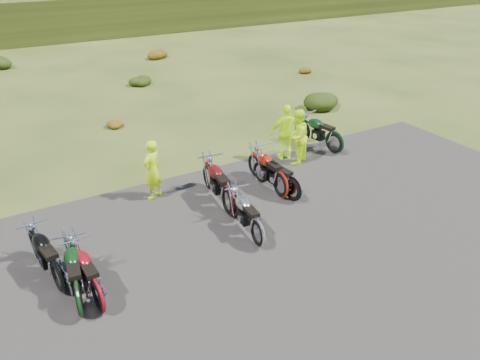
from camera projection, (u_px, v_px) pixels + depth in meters
ground at (237, 241)px, 11.51m from camera, size 300.00×300.00×0.00m
gravel_pad at (283, 288)px, 9.97m from camera, size 20.00×12.00×0.04m
hill_slope at (8, 9)px, 50.08m from camera, size 300.00×45.97×9.37m
shrub_4 at (113, 123)px, 18.33m from camera, size 0.77×0.77×0.45m
shrub_5 at (139, 80)px, 23.66m from camera, size 1.03×1.03×0.61m
shrub_6 at (156, 52)px, 29.00m from camera, size 1.30×1.30×0.77m
shrub_7 at (322, 98)px, 20.45m from camera, size 1.56×1.56×0.92m
shrub_8 at (303, 69)px, 25.92m from camera, size 0.77×0.77×0.45m
motorcycle_0 at (62, 292)px, 9.86m from camera, size 1.05×2.23×1.12m
motorcycle_1 at (101, 310)px, 9.37m from camera, size 0.83×2.07×1.06m
motorcycle_2 at (82, 315)px, 9.26m from camera, size 1.01×2.23×1.12m
motorcycle_3 at (257, 246)px, 11.32m from camera, size 0.86×2.12×1.08m
motorcycle_4 at (228, 215)px, 12.63m from camera, size 1.05×2.41×1.22m
motorcycle_5 at (291, 201)px, 13.28m from camera, size 0.95×2.15×1.09m
motorcycle_6 at (280, 197)px, 13.46m from camera, size 0.83×2.27×1.17m
motorcycle_7 at (333, 154)px, 16.21m from camera, size 1.11×2.35×1.18m
person_middle at (152, 171)px, 13.04m from camera, size 0.76×0.68×1.75m
person_right_a at (297, 138)px, 15.10m from camera, size 1.11×1.03×1.83m
person_right_b at (286, 133)px, 15.42m from camera, size 1.18×0.72×1.87m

